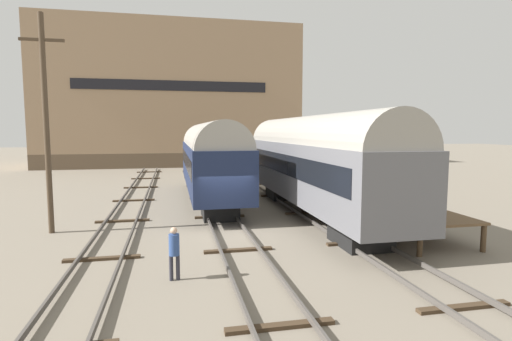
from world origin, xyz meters
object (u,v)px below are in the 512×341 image
(train_car_grey, at_px, (312,159))
(bench, at_px, (404,196))
(train_car_navy, at_px, (210,157))
(utility_pole, at_px, (46,122))
(person_worker, at_px, (174,249))

(train_car_grey, height_order, bench, train_car_grey)
(train_car_navy, height_order, bench, train_car_navy)
(train_car_grey, height_order, utility_pole, utility_pole)
(person_worker, height_order, utility_pole, utility_pole)
(person_worker, relative_size, utility_pole, 0.17)
(utility_pole, bearing_deg, person_worker, -52.24)
(train_car_grey, height_order, train_car_navy, train_car_grey)
(train_car_navy, distance_m, bench, 12.49)
(train_car_navy, height_order, utility_pole, utility_pole)
(bench, height_order, utility_pole, utility_pole)
(bench, xyz_separation_m, person_worker, (-10.17, -3.96, -0.63))
(train_car_navy, bearing_deg, person_worker, -99.86)
(train_car_grey, distance_m, train_car_navy, 7.48)
(train_car_navy, relative_size, utility_pole, 1.67)
(utility_pole, bearing_deg, bench, -10.69)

